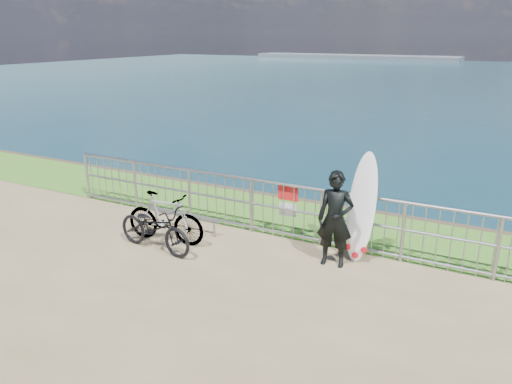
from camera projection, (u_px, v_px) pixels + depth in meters
The scene contains 8 objects.
grass_strip at pixel (295, 218), 10.85m from camera, with size 120.00×120.00×0.00m, color #35711F.
seascape at pixel (354, 60), 153.37m from camera, with size 260.00×260.00×5.00m.
railing at pixel (275, 208), 9.74m from camera, with size 10.06×0.10×1.13m.
surfer at pixel (335, 219), 8.45m from camera, with size 0.61×0.40×1.68m, color black.
surfboard at pixel (361, 211), 8.66m from camera, with size 0.56×0.51×1.94m.
bicycle_near at pixel (154, 228), 9.13m from camera, with size 0.59×1.70×0.90m, color black.
bicycle_far at pixel (165, 218), 9.50m from camera, with size 0.47×1.65×0.99m, color black.
bike_rack at pixel (184, 217), 10.11m from camera, with size 1.64×0.05×0.34m.
Camera 1 is at (4.02, -6.67, 3.86)m, focal length 35.00 mm.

